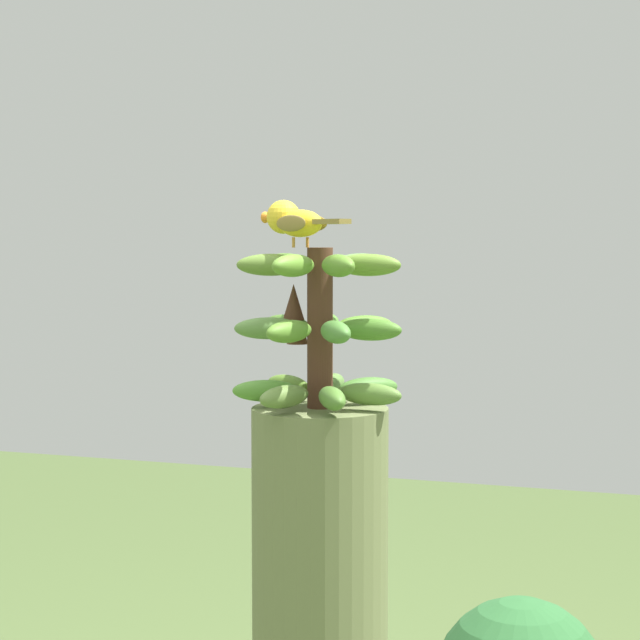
% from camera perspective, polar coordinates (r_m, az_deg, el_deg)
% --- Properties ---
extents(banana_bunch, '(0.29, 0.29, 0.26)m').
position_cam_1_polar(banana_bunch, '(1.85, -0.05, -0.38)').
color(banana_bunch, '#4C2D1E').
rests_on(banana_bunch, banana_tree).
extents(perched_bird, '(0.18, 0.11, 0.08)m').
position_cam_1_polar(perched_bird, '(1.85, -1.34, 5.04)').
color(perched_bird, '#C68933').
rests_on(perched_bird, banana_bunch).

